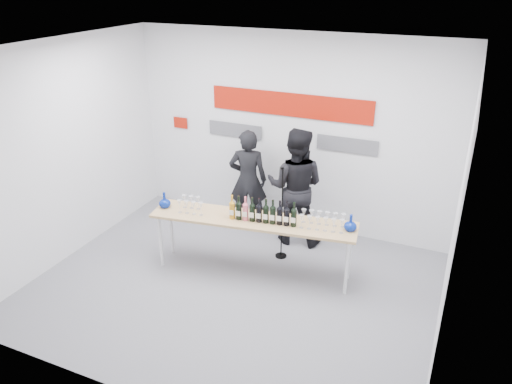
% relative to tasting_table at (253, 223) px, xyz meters
% --- Properties ---
extents(ground, '(5.00, 5.00, 0.00)m').
position_rel_tasting_table_xyz_m(ground, '(-0.09, -0.44, -0.75)').
color(ground, slate).
rests_on(ground, ground).
extents(back_wall, '(5.00, 0.04, 3.00)m').
position_rel_tasting_table_xyz_m(back_wall, '(-0.09, 1.56, 0.75)').
color(back_wall, silver).
rests_on(back_wall, ground).
extents(signage, '(3.38, 0.02, 0.79)m').
position_rel_tasting_table_xyz_m(signage, '(-0.15, 1.53, 1.06)').
color(signage, '#A01506').
rests_on(signage, back_wall).
extents(tasting_table, '(2.75, 0.93, 0.81)m').
position_rel_tasting_table_xyz_m(tasting_table, '(0.00, 0.00, 0.00)').
color(tasting_table, tan).
rests_on(tasting_table, ground).
extents(wine_bottles, '(0.89, 0.20, 0.33)m').
position_rel_tasting_table_xyz_m(wine_bottles, '(0.15, -0.04, 0.23)').
color(wine_bottles, '#BF7F19').
rests_on(wine_bottles, tasting_table).
extents(decanter_left, '(0.16, 0.16, 0.21)m').
position_rel_tasting_table_xyz_m(decanter_left, '(-1.24, -0.17, 0.17)').
color(decanter_left, navy).
rests_on(decanter_left, tasting_table).
extents(decanter_right, '(0.16, 0.16, 0.21)m').
position_rel_tasting_table_xyz_m(decanter_right, '(1.23, 0.20, 0.17)').
color(decanter_right, navy).
rests_on(decanter_right, tasting_table).
extents(glasses_left, '(0.38, 0.25, 0.18)m').
position_rel_tasting_table_xyz_m(glasses_left, '(-0.85, -0.14, 0.15)').
color(glasses_left, silver).
rests_on(glasses_left, tasting_table).
extents(glasses_right, '(0.58, 0.30, 0.18)m').
position_rel_tasting_table_xyz_m(glasses_right, '(0.89, 0.13, 0.15)').
color(glasses_right, silver).
rests_on(glasses_right, tasting_table).
extents(presenter_left, '(0.67, 0.54, 1.61)m').
position_rel_tasting_table_xyz_m(presenter_left, '(-0.60, 1.17, 0.05)').
color(presenter_left, black).
rests_on(presenter_left, ground).
extents(presenter_right, '(0.94, 0.78, 1.76)m').
position_rel_tasting_table_xyz_m(presenter_right, '(0.21, 1.05, 0.13)').
color(presenter_right, black).
rests_on(presenter_right, ground).
extents(mic_stand, '(0.16, 0.16, 1.39)m').
position_rel_tasting_table_xyz_m(mic_stand, '(0.21, 0.52, -0.32)').
color(mic_stand, black).
rests_on(mic_stand, ground).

